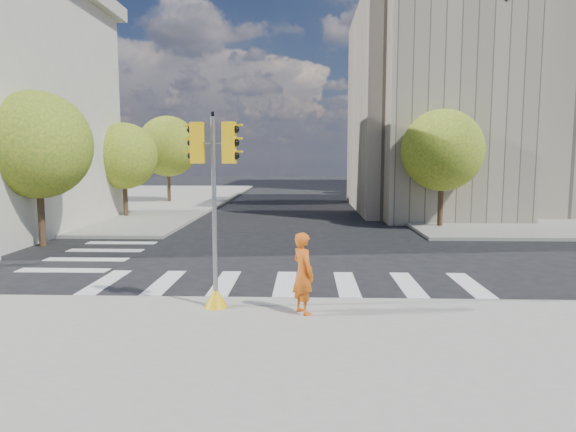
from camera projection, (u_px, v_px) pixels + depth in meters
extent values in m
plane|color=black|center=(291.00, 269.00, 17.13)|extent=(160.00, 160.00, 0.00)
cube|color=gray|center=(542.00, 201.00, 42.24)|extent=(28.00, 40.00, 0.15)
cube|color=gray|center=(65.00, 200.00, 43.62)|extent=(28.00, 40.00, 0.15)
cube|color=gray|center=(544.00, 109.00, 35.59)|extent=(26.00, 14.00, 14.00)
cube|color=gray|center=(447.00, 102.00, 30.90)|extent=(8.00, 8.00, 14.00)
cube|color=#9EA0A3|center=(502.00, 53.00, 56.33)|extent=(20.00, 18.00, 30.00)
cylinder|color=#382616|center=(41.00, 217.00, 21.32)|extent=(0.28, 0.28, 2.45)
sphere|color=#42691E|center=(37.00, 145.00, 20.97)|extent=(4.40, 4.40, 4.40)
cylinder|color=#382616|center=(126.00, 200.00, 31.26)|extent=(0.28, 0.28, 2.17)
sphere|color=#42691E|center=(124.00, 156.00, 30.95)|extent=(4.00, 4.00, 4.00)
cylinder|color=#382616|center=(169.00, 187.00, 41.16)|extent=(0.28, 0.28, 2.62)
sphere|color=#42691E|center=(168.00, 146.00, 40.79)|extent=(4.80, 4.80, 4.80)
cylinder|color=#382616|center=(440.00, 206.00, 26.66)|extent=(0.28, 0.28, 2.38)
sphere|color=#42691E|center=(442.00, 150.00, 26.33)|extent=(4.20, 4.20, 4.20)
cylinder|color=#382616|center=(399.00, 190.00, 38.56)|extent=(0.28, 0.28, 2.52)
sphere|color=#42691E|center=(400.00, 148.00, 38.21)|extent=(4.60, 4.60, 4.60)
cylinder|color=#382616|center=(377.00, 183.00, 50.49)|extent=(0.28, 0.28, 2.27)
sphere|color=#42691E|center=(377.00, 155.00, 50.17)|extent=(4.00, 4.00, 4.00)
cylinder|color=black|center=(433.00, 149.00, 30.27)|extent=(0.12, 0.12, 8.00)
cube|color=black|center=(435.00, 80.00, 29.81)|extent=(0.35, 0.18, 0.22)
cylinder|color=black|center=(393.00, 152.00, 44.17)|extent=(0.12, 0.12, 8.00)
cube|color=black|center=(394.00, 104.00, 43.71)|extent=(0.35, 0.18, 0.22)
cone|color=#E7B10C|center=(216.00, 297.00, 12.27)|extent=(0.56, 0.56, 0.50)
cylinder|color=gray|center=(214.00, 214.00, 12.04)|extent=(0.11, 0.11, 4.50)
cylinder|color=black|center=(213.00, 114.00, 11.77)|extent=(0.07, 0.07, 0.12)
cylinder|color=gray|center=(213.00, 143.00, 11.85)|extent=(0.90, 0.17, 0.06)
cube|color=#E7B10C|center=(197.00, 143.00, 11.90)|extent=(0.32, 0.25, 0.95)
cube|color=#E7B10C|center=(229.00, 143.00, 11.79)|extent=(0.32, 0.25, 0.95)
imported|color=#D45913|center=(303.00, 273.00, 11.70)|extent=(0.75, 0.82, 1.88)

